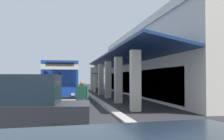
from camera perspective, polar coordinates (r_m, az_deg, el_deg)
name	(u,v)px	position (r m, az deg, el deg)	size (l,w,h in m)	color
ground	(125,95)	(30.87, 2.79, -5.18)	(120.00, 120.00, 0.00)	#262628
curb_strip	(91,96)	(28.35, -4.29, -5.37)	(37.37, 0.50, 0.12)	#9E998E
plaza_building	(180,64)	(30.74, 13.88, 1.31)	(31.44, 14.25, 6.91)	beige
transit_bus	(58,78)	(24.74, -11.11, -1.72)	(11.32, 3.17, 3.34)	#193D9E
parked_sedan_tan	(19,105)	(12.03, -18.65, -6.96)	(2.84, 4.61, 1.47)	#9E845B
parked_suv_charcoal	(1,109)	(8.22, -22.09, -7.54)	(2.98, 4.95, 1.97)	#232328
pedestrian	(82,96)	(13.44, -6.18, -5.47)	(0.55, 0.56, 1.74)	navy
potted_palm	(99,88)	(35.86, -2.68, -3.78)	(1.79, 2.14, 2.60)	#4C4742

